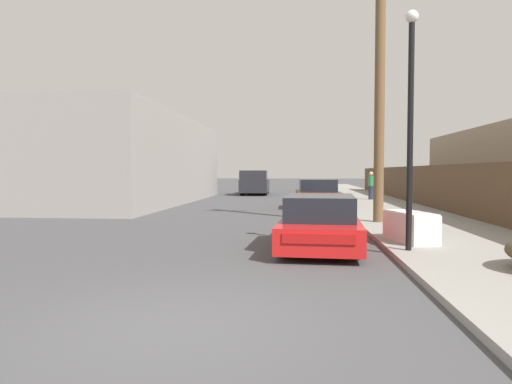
# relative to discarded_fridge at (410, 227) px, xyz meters

# --- Properties ---
(ground_plane) EXTENTS (220.00, 220.00, 0.00)m
(ground_plane) POSITION_rel_discarded_fridge_xyz_m (-3.90, -5.98, -0.46)
(ground_plane) COLOR #444447
(sidewalk_curb) EXTENTS (4.20, 63.00, 0.12)m
(sidewalk_curb) POSITION_rel_discarded_fridge_xyz_m (1.40, 17.52, -0.40)
(sidewalk_curb) COLOR gray
(sidewalk_curb) RESTS_ON ground
(discarded_fridge) EXTENTS (1.00, 1.69, 0.71)m
(discarded_fridge) POSITION_rel_discarded_fridge_xyz_m (0.00, 0.00, 0.00)
(discarded_fridge) COLOR white
(discarded_fridge) RESTS_ON sidewalk_curb
(parked_sports_car_red) EXTENTS (1.98, 4.75, 1.20)m
(parked_sports_car_red) POSITION_rel_discarded_fridge_xyz_m (-2.08, -0.21, 0.09)
(parked_sports_car_red) COLOR red
(parked_sports_car_red) RESTS_ON ground
(car_parked_mid) EXTENTS (2.02, 4.53, 1.39)m
(car_parked_mid) POSITION_rel_discarded_fridge_xyz_m (-1.76, 10.59, 0.19)
(car_parked_mid) COLOR #5B1E19
(car_parked_mid) RESTS_ON ground
(pickup_truck) EXTENTS (2.19, 5.29, 1.82)m
(pickup_truck) POSITION_rel_discarded_fridge_xyz_m (-5.96, 23.25, 0.45)
(pickup_truck) COLOR #232328
(pickup_truck) RESTS_ON ground
(utility_pole) EXTENTS (1.80, 0.32, 8.55)m
(utility_pole) POSITION_rel_discarded_fridge_xyz_m (-0.04, 4.14, 4.03)
(utility_pole) COLOR brown
(utility_pole) RESTS_ON sidewalk_curb
(street_lamp) EXTENTS (0.26, 0.26, 4.87)m
(street_lamp) POSITION_rel_discarded_fridge_xyz_m (-0.32, -1.23, 2.47)
(street_lamp) COLOR black
(street_lamp) RESTS_ON sidewalk_curb
(wooden_fence) EXTENTS (0.08, 38.48, 1.90)m
(wooden_fence) POSITION_rel_discarded_fridge_xyz_m (3.35, 12.34, 0.61)
(wooden_fence) COLOR brown
(wooden_fence) RESTS_ON sidewalk_curb
(building_left_block) EXTENTS (7.00, 17.33, 4.72)m
(building_left_block) POSITION_rel_discarded_fridge_xyz_m (-12.19, 13.98, 1.89)
(building_left_block) COLOR gray
(building_left_block) RESTS_ON ground
(pedestrian) EXTENTS (0.34, 0.34, 1.62)m
(pedestrian) POSITION_rel_discarded_fridge_xyz_m (1.55, 16.19, 0.48)
(pedestrian) COLOR #282D42
(pedestrian) RESTS_ON sidewalk_curb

